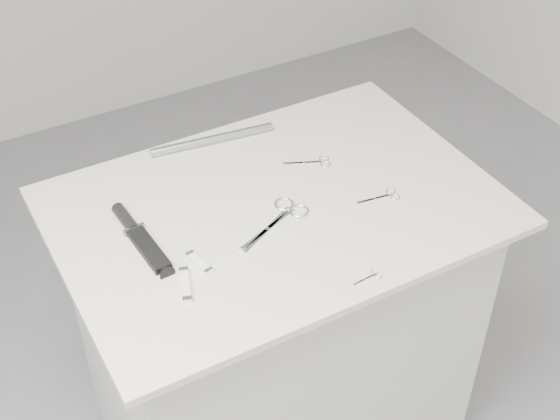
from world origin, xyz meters
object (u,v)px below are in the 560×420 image
plinth (277,340)px  pocket_knife_a (185,285)px  tiny_scissors (370,277)px  embroidery_scissors_b (316,162)px  sheathed_knife (138,235)px  pocket_knife_b (199,263)px  embroidery_scissors_a (384,196)px  large_shears (283,215)px  metal_rail (212,139)px

plinth → pocket_knife_a: size_ratio=9.22×
tiny_scissors → pocket_knife_a: size_ratio=0.70×
embroidery_scissors_b → tiny_scissors: size_ratio=1.66×
plinth → tiny_scissors: tiny_scissors is taller
sheathed_knife → pocket_knife_b: 0.16m
pocket_knife_a → embroidery_scissors_a: bearing=-66.6°
embroidery_scissors_a → tiny_scissors: 0.27m
large_shears → pocket_knife_a: bearing=174.6°
plinth → metal_rail: size_ratio=2.81×
large_shears → embroidery_scissors_b: size_ratio=1.76×
plinth → tiny_scissors: size_ratio=13.11×
embroidery_scissors_b → sheathed_knife: size_ratio=0.47×
embroidery_scissors_b → pocket_knife_a: size_ratio=1.17×
sheathed_knife → large_shears: bearing=-109.7°
plinth → pocket_knife_a: (-0.29, -0.14, 0.48)m
tiny_scissors → pocket_knife_b: 0.36m
tiny_scissors → metal_rail: bearing=93.4°
pocket_knife_a → tiny_scissors: bearing=-96.5°
embroidery_scissors_b → sheathed_knife: bearing=-150.3°
embroidery_scissors_b → pocket_knife_a: pocket_knife_a is taller
pocket_knife_a → metal_rail: metal_rail is taller
embroidery_scissors_a → pocket_knife_a: bearing=-167.6°
embroidery_scissors_b → pocket_knife_b: (-0.40, -0.19, 0.00)m
pocket_knife_a → embroidery_scissors_b: bearing=-43.8°
large_shears → metal_rail: metal_rail is taller
large_shears → embroidery_scissors_b: large_shears is taller
embroidery_scissors_a → pocket_knife_b: size_ratio=1.36×
plinth → pocket_knife_b: pocket_knife_b is taller
pocket_knife_b → metal_rail: 0.44m
plinth → sheathed_knife: (-0.32, 0.05, 0.48)m
pocket_knife_b → pocket_knife_a: bearing=120.3°
large_shears → embroidery_scissors_b: (0.17, 0.14, -0.00)m
plinth → pocket_knife_b: 0.54m
embroidery_scissors_b → metal_rail: (-0.18, 0.20, 0.01)m
large_shears → pocket_knife_b: (-0.23, -0.05, 0.00)m
sheathed_knife → metal_rail: size_ratio=0.75×
sheathed_knife → metal_rail: bearing=-53.7°
embroidery_scissors_a → embroidery_scissors_b: size_ratio=0.93×
tiny_scissors → metal_rail: (-0.07, 0.60, 0.01)m
sheathed_knife → metal_rail: sheathed_knife is taller
plinth → sheathed_knife: sheathed_knife is taller
embroidery_scissors_b → pocket_knife_b: size_ratio=1.46×
tiny_scissors → embroidery_scissors_a: bearing=44.9°
pocket_knife_a → plinth: bearing=-45.5°
embroidery_scissors_a → sheathed_knife: 0.57m
large_shears → sheathed_knife: (-0.31, 0.09, 0.01)m
embroidery_scissors_b → pocket_knife_a: (-0.45, -0.23, 0.00)m
pocket_knife_b → sheathed_knife: bearing=18.4°
plinth → tiny_scissors: 0.56m
tiny_scissors → metal_rail: size_ratio=0.21×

